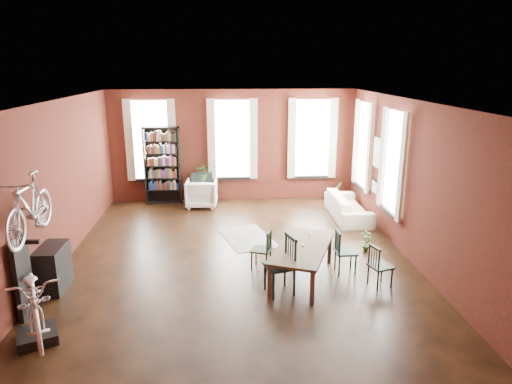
{
  "coord_description": "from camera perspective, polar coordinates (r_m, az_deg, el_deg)",
  "views": [
    {
      "loc": [
        -0.21,
        -8.51,
        3.86
      ],
      "look_at": [
        0.41,
        0.6,
        1.3
      ],
      "focal_mm": 32.0,
      "sensor_mm": 36.0,
      "label": 1
    }
  ],
  "objects": [
    {
      "name": "room",
      "position": [
        9.29,
        -0.99,
        4.97
      ],
      "size": [
        9.0,
        9.04,
        3.22
      ],
      "color": "black",
      "rests_on": "ground"
    },
    {
      "name": "dining_table",
      "position": [
        8.58,
        5.82,
        -8.76
      ],
      "size": [
        1.52,
        2.09,
        0.65
      ],
      "primitive_type": "cube",
      "rotation": [
        0.0,
        0.0,
        -0.38
      ],
      "color": "#4E3D2F",
      "rests_on": "ground"
    },
    {
      "name": "dining_chair_a",
      "position": [
        7.97,
        2.96,
        -9.15
      ],
      "size": [
        0.6,
        0.6,
        1.03
      ],
      "primitive_type": "cube",
      "rotation": [
        0.0,
        0.0,
        -1.27
      ],
      "color": "#173334",
      "rests_on": "ground"
    },
    {
      "name": "dining_chair_b",
      "position": [
        8.92,
        0.65,
        -7.2
      ],
      "size": [
        0.47,
        0.47,
        0.79
      ],
      "primitive_type": "cube",
      "rotation": [
        0.0,
        0.0,
        -1.93
      ],
      "color": "#1C2E1B",
      "rests_on": "ground"
    },
    {
      "name": "dining_chair_c",
      "position": [
        8.53,
        15.31,
        -8.9
      ],
      "size": [
        0.45,
        0.45,
        0.79
      ],
      "primitive_type": "cube",
      "rotation": [
        0.0,
        0.0,
        1.87
      ],
      "color": "#1C2E1B",
      "rests_on": "ground"
    },
    {
      "name": "dining_chair_d",
      "position": [
        8.92,
        11.16,
        -7.33
      ],
      "size": [
        0.39,
        0.39,
        0.84
      ],
      "primitive_type": "cube",
      "rotation": [
        0.0,
        0.0,
        1.58
      ],
      "color": "#1A3A38",
      "rests_on": "ground"
    },
    {
      "name": "bookshelf",
      "position": [
        13.22,
        -11.61,
        3.28
      ],
      "size": [
        1.0,
        0.32,
        2.2
      ],
      "primitive_type": "cube",
      "color": "black",
      "rests_on": "ground"
    },
    {
      "name": "white_armchair",
      "position": [
        12.82,
        -6.82,
        0.02
      ],
      "size": [
        0.87,
        0.82,
        0.86
      ],
      "primitive_type": "imported",
      "rotation": [
        0.0,
        0.0,
        3.1
      ],
      "color": "white",
      "rests_on": "ground"
    },
    {
      "name": "cream_sofa",
      "position": [
        12.05,
        11.48,
        -1.32
      ],
      "size": [
        0.61,
        2.08,
        0.81
      ],
      "primitive_type": "imported",
      "rotation": [
        0.0,
        0.0,
        1.57
      ],
      "color": "beige",
      "rests_on": "ground"
    },
    {
      "name": "striped_rug",
      "position": [
        10.57,
        -1.1,
        -5.73
      ],
      "size": [
        1.43,
        1.82,
        0.01
      ],
      "primitive_type": "cube",
      "rotation": [
        0.0,
        0.0,
        0.3
      ],
      "color": "black",
      "rests_on": "ground"
    },
    {
      "name": "bike_trainer",
      "position": [
        7.59,
        -25.66,
        -15.91
      ],
      "size": [
        0.7,
        0.7,
        0.15
      ],
      "primitive_type": "cube",
      "rotation": [
        0.0,
        0.0,
        0.42
      ],
      "color": "black",
      "rests_on": "ground"
    },
    {
      "name": "bike_wall_rack",
      "position": [
        8.09,
        -27.13,
        -9.56
      ],
      "size": [
        0.16,
        0.6,
        1.3
      ],
      "primitive_type": "cube",
      "color": "black",
      "rests_on": "ground"
    },
    {
      "name": "console_table",
      "position": [
        8.9,
        -24.0,
        -8.66
      ],
      "size": [
        0.4,
        0.8,
        0.8
      ],
      "primitive_type": "cube",
      "color": "black",
      "rests_on": "ground"
    },
    {
      "name": "plant_stand",
      "position": [
        13.21,
        -6.3,
        0.02
      ],
      "size": [
        0.42,
        0.42,
        0.64
      ],
      "primitive_type": "cube",
      "rotation": [
        0.0,
        0.0,
        0.39
      ],
      "color": "black",
      "rests_on": "ground"
    },
    {
      "name": "plant_by_sofa",
      "position": [
        13.5,
        9.99,
        -0.63
      ],
      "size": [
        0.52,
        0.67,
        0.26
      ],
      "primitive_type": "imported",
      "rotation": [
        0.0,
        0.0,
        0.36
      ],
      "color": "#365E25",
      "rests_on": "ground"
    },
    {
      "name": "plant_small",
      "position": [
        10.08,
        13.52,
        -6.8
      ],
      "size": [
        0.36,
        0.52,
        0.17
      ],
      "primitive_type": "imported",
      "rotation": [
        0.0,
        0.0,
        0.23
      ],
      "color": "#346026",
      "rests_on": "ground"
    },
    {
      "name": "bicycle_floor",
      "position": [
        7.16,
        -26.32,
        -8.93
      ],
      "size": [
        0.99,
        1.15,
        1.85
      ],
      "primitive_type": "imported",
      "rotation": [
        0.0,
        0.0,
        0.43
      ],
      "color": "beige",
      "rests_on": "bike_trainer"
    },
    {
      "name": "bicycle_hung",
      "position": [
        7.52,
        -26.77,
        0.68
      ],
      "size": [
        0.47,
        1.0,
        1.66
      ],
      "primitive_type": "imported",
      "color": "#A5A8AD",
      "rests_on": "bike_wall_rack"
    },
    {
      "name": "plant_on_stand",
      "position": [
        13.09,
        -6.53,
        2.26
      ],
      "size": [
        0.49,
        0.54,
        0.42
      ],
      "primitive_type": "imported",
      "rotation": [
        0.0,
        0.0,
        -0.0
      ],
      "color": "#2F4F1F",
      "rests_on": "plant_stand"
    }
  ]
}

